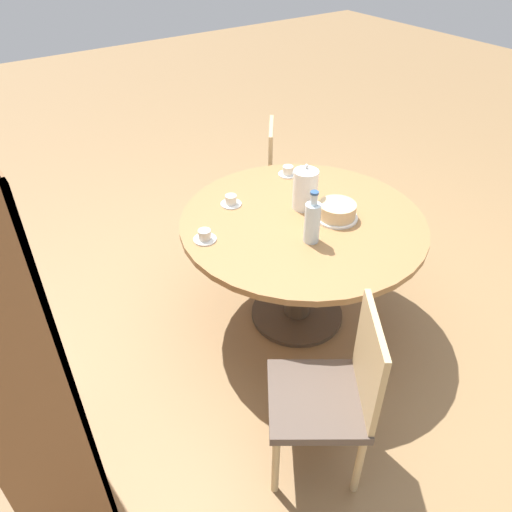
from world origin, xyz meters
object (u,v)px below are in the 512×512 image
Objects in this scene: chair_b at (332,392)px; cup_b at (205,236)px; water_bottle at (312,221)px; cup_c at (231,201)px; coffee_pot at (305,188)px; cup_a at (288,171)px; cake_main at (337,211)px; bookshelf at (17,360)px; chair_a at (288,179)px.

cup_b is at bearing -142.38° from chair_b.
water_bottle is 2.38× the size of cup_c.
coffee_pot reaches higher than cup_a.
cake_main is 0.74m from cup_b.
cup_c is at bearing -53.53° from cup_b.
cake_main is at bearing 172.92° from chair_b.
cup_b is (0.40, -1.01, -0.08)m from bookshelf.
cup_a is (0.56, -0.09, -0.02)m from cake_main.
cup_c is (1.19, -0.25, 0.29)m from chair_b.
chair_a reaches higher than cup_c.
coffee_pot is 2.23× the size of cup_b.
cup_b is at bearing 126.47° from cup_c.
cup_a is 1.00× the size of cup_b.
cake_main is (0.17, -1.72, -0.06)m from bookshelf.
bookshelf is at bearing 95.73° from cake_main.
chair_b is at bearing 62.12° from bookshelf.
chair_a is at bearing -59.99° from cup_c.
cup_b is 1.00× the size of cup_c.
water_bottle is (0.65, -0.40, 0.38)m from chair_b.
bookshelf is at bearing 115.49° from cup_c.
chair_a is 3.23× the size of coffee_pot.
bookshelf is 1.46m from cup_c.
chair_b is at bearing 138.39° from cake_main.
water_bottle is 0.56m from cup_b.
cup_a is (0.65, -0.35, -0.09)m from water_bottle.
cup_a is 1.00× the size of cup_c.
chair_a is at bearing -58.08° from cup_b.
chair_b is 0.51× the size of bookshelf.
coffee_pot is 0.22m from cake_main.
cup_c is at bearing 14.99° from water_bottle.
cup_b is at bearing 111.70° from bookshelf.
cup_b is at bearing 54.70° from water_bottle.
water_bottle reaches higher than cup_b.
chair_a is at bearing -177.60° from chair_b.
chair_b is 1.52m from cup_a.
chair_a is at bearing -39.45° from cup_a.
water_bottle is at bearing 108.98° from cake_main.
water_bottle is 2.38× the size of cup_a.
cup_b is (0.04, 0.63, -0.10)m from coffee_pot.
water_bottle is at bearing 151.67° from cup_a.
bookshelf is 6.34× the size of coffee_pot.
chair_a is 3.02× the size of water_bottle.
water_bottle is 2.38× the size of cup_b.
cup_a is at bearing 112.04° from bookshelf.
bookshelf is (0.56, 1.06, 0.37)m from chair_b.
cake_main is at bearing -108.09° from cup_b.
cup_a is at bearing -67.52° from cup_b.
cake_main is 1.96× the size of cup_c.
coffee_pot is 0.34m from water_bottle.
cup_c is at bearing 115.49° from bookshelf.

